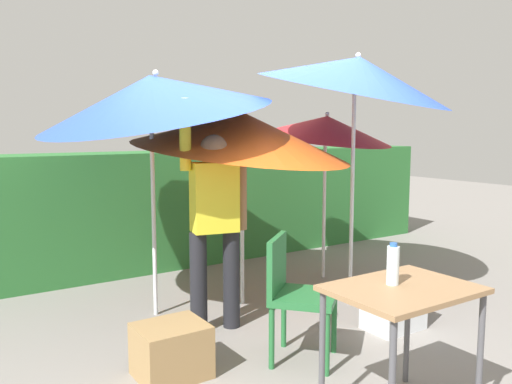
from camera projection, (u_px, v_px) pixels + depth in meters
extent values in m
plane|color=gray|center=(275.00, 325.00, 4.37)|extent=(24.00, 24.00, 0.00)
cube|color=#2D7033|center=(163.00, 209.00, 6.24)|extent=(8.00, 0.70, 1.37)
cylinder|color=silver|center=(352.00, 199.00, 4.85)|extent=(0.04, 0.04, 1.99)
cone|color=blue|center=(356.00, 74.00, 4.74)|extent=(1.84, 1.82, 0.82)
sphere|color=silver|center=(358.00, 55.00, 4.75)|extent=(0.05, 0.05, 0.05)
cylinder|color=silver|center=(324.00, 209.00, 5.69)|extent=(0.04, 0.04, 1.53)
cone|color=red|center=(326.00, 128.00, 5.59)|extent=(1.44, 1.45, 0.47)
sphere|color=silver|center=(327.00, 114.00, 5.59)|extent=(0.05, 0.05, 0.05)
cylinder|color=silver|center=(242.00, 229.00, 4.84)|extent=(0.04, 0.04, 1.44)
cone|color=#EA5919|center=(243.00, 132.00, 4.75)|extent=(2.05, 2.04, 0.69)
sphere|color=silver|center=(244.00, 111.00, 4.74)|extent=(0.05, 0.05, 0.05)
cylinder|color=silver|center=(154.00, 218.00, 4.51)|extent=(0.04, 0.04, 1.75)
cone|color=blue|center=(153.00, 96.00, 4.36)|extent=(2.03, 1.99, 0.84)
sphere|color=silver|center=(155.00, 73.00, 4.32)|extent=(0.05, 0.05, 0.05)
cylinder|color=black|center=(199.00, 282.00, 4.19)|extent=(0.14, 0.14, 0.82)
cylinder|color=black|center=(231.00, 279.00, 4.29)|extent=(0.14, 0.14, 0.82)
cube|color=yellow|center=(214.00, 197.00, 4.16)|extent=(0.40, 0.29, 0.56)
sphere|color=#8C6647|center=(214.00, 148.00, 4.11)|extent=(0.22, 0.22, 0.22)
cylinder|color=yellow|center=(185.00, 135.00, 4.01)|extent=(0.11, 0.11, 0.56)
cylinder|color=#8C6647|center=(241.00, 198.00, 4.24)|extent=(0.11, 0.11, 0.52)
cylinder|color=#236633|center=(327.00, 344.00, 3.45)|extent=(0.04, 0.04, 0.44)
cylinder|color=#236633|center=(334.00, 324.00, 3.81)|extent=(0.04, 0.04, 0.44)
cylinder|color=#236633|center=(272.00, 338.00, 3.55)|extent=(0.04, 0.04, 0.44)
cylinder|color=#236633|center=(284.00, 319.00, 3.91)|extent=(0.04, 0.04, 0.44)
cube|color=#236633|center=(304.00, 297.00, 3.65)|extent=(0.62, 0.62, 0.05)
cube|color=#236633|center=(277.00, 264.00, 3.68)|extent=(0.36, 0.32, 0.40)
cube|color=silver|center=(394.00, 304.00, 4.27)|extent=(0.46, 0.33, 0.42)
cube|color=#9E7A4C|center=(171.00, 350.00, 3.45)|extent=(0.46, 0.39, 0.35)
cylinder|color=#4C4C51|center=(407.00, 327.00, 3.35)|extent=(0.04, 0.04, 0.74)
cylinder|color=#4C4C51|center=(322.00, 353.00, 2.96)|extent=(0.04, 0.04, 0.74)
cylinder|color=#4C4C51|center=(480.00, 356.00, 2.92)|extent=(0.04, 0.04, 0.74)
cube|color=#99724C|center=(403.00, 289.00, 2.89)|extent=(0.80, 0.60, 0.03)
cylinder|color=silver|center=(393.00, 265.00, 2.92)|extent=(0.07, 0.07, 0.22)
cylinder|color=#2D60B7|center=(394.00, 245.00, 2.91)|extent=(0.04, 0.04, 0.02)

